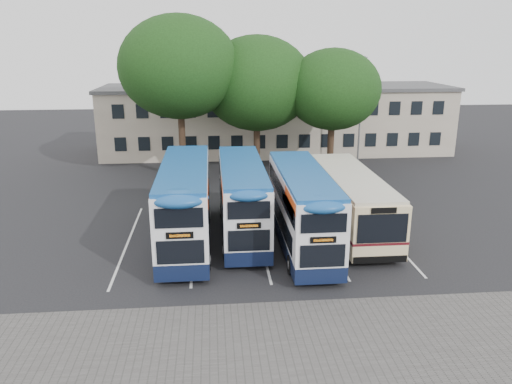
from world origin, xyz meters
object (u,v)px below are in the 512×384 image
at_px(tree_mid, 257,83).
at_px(tree_right, 333,90).
at_px(bus_dd_left, 185,201).
at_px(bus_dd_mid, 242,196).
at_px(lamp_post, 361,106).
at_px(bus_single, 350,197).
at_px(bus_dd_right, 302,206).
at_px(tree_left, 179,67).

bearing_deg(tree_mid, tree_right, -15.82).
distance_m(bus_dd_left, bus_dd_mid, 3.15).
xyz_separation_m(lamp_post, tree_right, (-3.02, -2.63, 1.61)).
xyz_separation_m(tree_mid, bus_single, (4.08, -12.85, -5.26)).
relative_size(bus_dd_mid, bus_dd_right, 0.99).
height_order(bus_dd_mid, bus_single, bus_dd_mid).
height_order(lamp_post, bus_single, lamp_post).
bearing_deg(tree_left, lamp_post, 9.48).
xyz_separation_m(tree_mid, bus_dd_mid, (-2.01, -13.30, -4.88)).
bearing_deg(bus_dd_left, tree_right, 50.08).
bearing_deg(bus_single, bus_dd_mid, -175.77).
distance_m(bus_dd_right, bus_single, 3.99).
bearing_deg(tree_left, tree_mid, 13.26).
bearing_deg(bus_dd_mid, bus_single, 4.23).
xyz_separation_m(tree_left, bus_dd_mid, (3.79, -11.94, -6.19)).
distance_m(lamp_post, tree_mid, 8.90).
bearing_deg(tree_mid, lamp_post, 6.88).
xyz_separation_m(bus_dd_left, bus_dd_mid, (3.00, 0.96, -0.13)).
relative_size(tree_left, tree_mid, 1.13).
xyz_separation_m(tree_left, bus_dd_left, (0.79, -12.90, -6.06)).
bearing_deg(bus_dd_left, tree_mid, 70.65).
bearing_deg(bus_single, tree_left, 130.70).
relative_size(tree_left, tree_right, 1.24).
relative_size(tree_left, bus_single, 1.13).
bearing_deg(tree_right, tree_mid, 164.18).
distance_m(lamp_post, bus_single, 14.98).
height_order(tree_left, bus_dd_left, tree_left).
xyz_separation_m(bus_dd_mid, bus_single, (6.10, 0.45, -0.38)).
xyz_separation_m(lamp_post, bus_dd_right, (-7.70, -16.29, -2.87)).
height_order(tree_left, tree_mid, tree_left).
distance_m(tree_left, tree_right, 11.52).
xyz_separation_m(tree_left, bus_dd_right, (6.72, -13.88, -6.17)).
bearing_deg(bus_dd_right, bus_single, 37.13).
bearing_deg(bus_dd_mid, tree_right, 57.00).
relative_size(lamp_post, tree_right, 0.93).
relative_size(tree_right, bus_single, 0.91).
bearing_deg(bus_single, lamp_post, 71.94).
xyz_separation_m(bus_dd_right, bus_single, (3.16, 2.40, -0.40)).
height_order(bus_dd_mid, bus_dd_right, bus_dd_right).
relative_size(bus_dd_right, bus_single, 0.90).
distance_m(tree_left, bus_dd_mid, 13.97).
xyz_separation_m(tree_left, tree_right, (11.40, -0.22, -1.68)).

